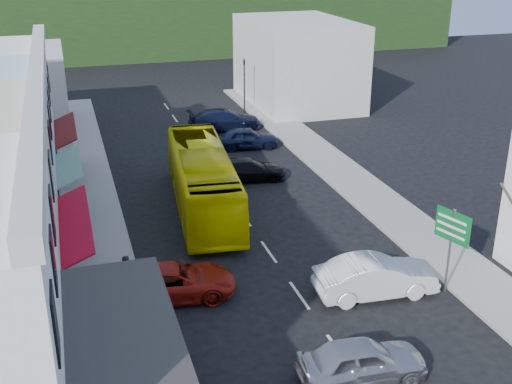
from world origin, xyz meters
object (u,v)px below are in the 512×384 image
car_red (174,281)px  traffic_signal (244,86)px  car_silver (362,361)px  car_white (375,279)px  pedestrian_left (128,274)px  bus (203,181)px  direction_sign (450,251)px

car_red → traffic_signal: 28.85m
car_silver → car_red: same height
car_white → pedestrian_left: (-9.52, 2.84, 0.30)m
car_white → bus: bearing=27.4°
car_silver → traffic_signal: 34.21m
car_red → bus: bearing=-13.2°
car_red → direction_sign: 11.07m
car_silver → car_red: size_ratio=0.96×
car_red → pedestrian_left: 1.88m
car_silver → pedestrian_left: pedestrian_left is taller
car_red → direction_sign: (10.64, -2.84, 1.13)m
car_white → pedestrian_left: size_ratio=2.59×
bus → direction_sign: 13.55m
car_silver → traffic_signal: bearing=-5.8°
car_silver → bus: bearing=10.6°
car_red → pedestrian_left: pedestrian_left is taller
car_silver → car_white: (2.87, 4.70, 0.00)m
direction_sign → car_white: bearing=149.5°
direction_sign → car_red: bearing=146.9°
car_red → direction_sign: size_ratio=1.26×
car_white → car_red: size_ratio=0.96×
car_white → traffic_signal: size_ratio=1.00×
pedestrian_left → car_silver: bearing=-145.6°
car_silver → traffic_signal: traffic_signal is taller
car_silver → car_red: bearing=39.2°
pedestrian_left → direction_sign: direction_sign is taller
car_red → car_white: bearing=-99.1°
bus → car_silver: (1.83, -15.32, -0.85)m
car_red → pedestrian_left: bearing=77.2°
car_red → traffic_signal: traffic_signal is taller
bus → car_white: 11.64m
traffic_signal → pedestrian_left: bearing=66.5°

